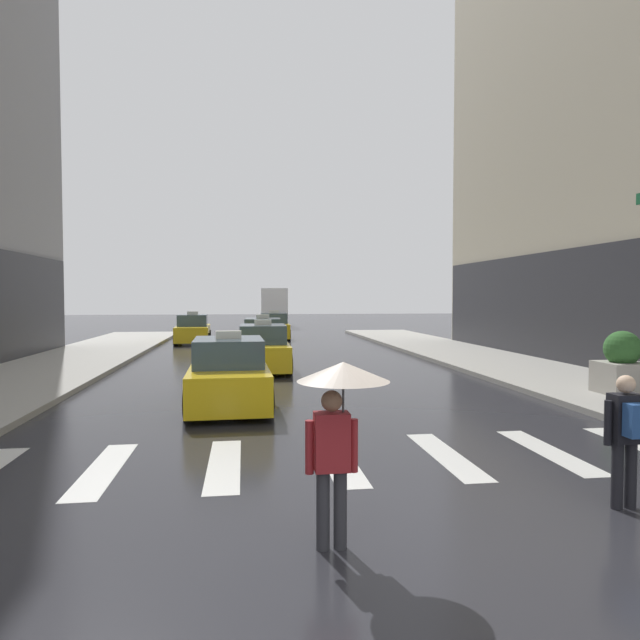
{
  "coord_description": "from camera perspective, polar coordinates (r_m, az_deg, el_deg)",
  "views": [
    {
      "loc": [
        -1.49,
        -5.67,
        2.6
      ],
      "look_at": [
        0.4,
        8.0,
        2.04
      ],
      "focal_mm": 31.2,
      "sensor_mm": 36.0,
      "label": 1
    }
  ],
  "objects": [
    {
      "name": "taxi_lead",
      "position": [
        13.58,
        -9.34,
        -5.63
      ],
      "size": [
        2.02,
        4.58,
        1.8
      ],
      "color": "yellow",
      "rests_on": "ground"
    },
    {
      "name": "planter_near_corner",
      "position": [
        16.12,
        28.58,
        -4.1
      ],
      "size": [
        1.1,
        1.1,
        1.6
      ],
      "color": "#A8A399",
      "rests_on": "curb_right"
    },
    {
      "name": "taxi_fifth",
      "position": [
        34.78,
        -4.76,
        -0.75
      ],
      "size": [
        2.0,
        4.57,
        1.8
      ],
      "color": "yellow",
      "rests_on": "ground"
    },
    {
      "name": "taxi_third",
      "position": [
        26.02,
        -5.88,
        -1.8
      ],
      "size": [
        2.11,
        4.62,
        1.8
      ],
      "color": "gold",
      "rests_on": "ground"
    },
    {
      "name": "taxi_fourth",
      "position": [
        32.37,
        -12.91,
        -1.03
      ],
      "size": [
        2.03,
        4.59,
        1.8
      ],
      "color": "yellow",
      "rests_on": "ground"
    },
    {
      "name": "box_truck",
      "position": [
        49.4,
        -4.78,
        1.47
      ],
      "size": [
        2.45,
        7.6,
        3.35
      ],
      "color": "#2D2D2D",
      "rests_on": "ground"
    },
    {
      "name": "crosswalk_markings",
      "position": [
        9.17,
        1.87,
        -14.1
      ],
      "size": [
        11.3,
        2.8,
        0.01
      ],
      "color": "silver",
      "rests_on": "ground"
    },
    {
      "name": "taxi_second",
      "position": [
        20.02,
        -5.88,
        -3.04
      ],
      "size": [
        1.99,
        4.57,
        1.8
      ],
      "color": "yellow",
      "rests_on": "ground"
    },
    {
      "name": "ground_plane",
      "position": [
        6.42,
        6.74,
        -21.59
      ],
      "size": [
        160.0,
        160.0,
        0.0
      ],
      "primitive_type": "plane",
      "color": "#26262B"
    },
    {
      "name": "pedestrian_with_umbrella",
      "position": [
        5.76,
        1.97,
        -8.52
      ],
      "size": [
        0.96,
        0.96,
        1.94
      ],
      "color": "#333338",
      "rests_on": "ground"
    },
    {
      "name": "pedestrian_with_backpack",
      "position": [
        7.86,
        28.96,
        -9.92
      ],
      "size": [
        0.55,
        0.43,
        1.65
      ],
      "color": "black",
      "rests_on": "ground"
    }
  ]
}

